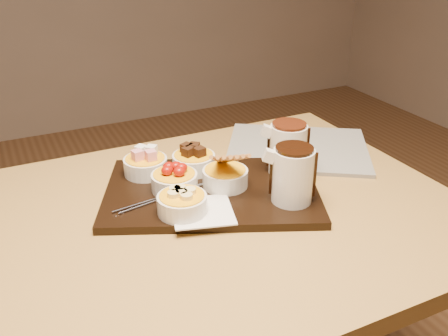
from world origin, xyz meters
name	(u,v)px	position (x,y,z in m)	size (l,w,h in m)	color
dining_table	(179,259)	(0.00, 0.00, 0.65)	(1.20, 0.80, 0.75)	#A27C3C
serving_board	(212,191)	(0.11, 0.06, 0.76)	(0.46, 0.30, 0.02)	black
napkin	(203,211)	(0.05, -0.02, 0.77)	(0.12, 0.12, 0.00)	white
bowl_marshmallows	(146,166)	(0.00, 0.19, 0.79)	(0.10, 0.10, 0.04)	silver
bowl_cake	(194,162)	(0.10, 0.16, 0.79)	(0.10, 0.10, 0.04)	silver
bowl_strawberries	(175,182)	(0.03, 0.09, 0.79)	(0.10, 0.10, 0.04)	silver
bowl_biscotti	(225,178)	(0.14, 0.06, 0.79)	(0.10, 0.10, 0.04)	silver
bowl_bananas	(182,204)	(0.01, -0.01, 0.79)	(0.10, 0.10, 0.04)	silver
pitcher_dark_chocolate	(293,176)	(0.23, -0.06, 0.83)	(0.08, 0.08, 0.12)	silver
pitcher_milk_chocolate	(288,149)	(0.29, 0.05, 0.83)	(0.08, 0.08, 0.12)	silver
fondue_skewers	(170,194)	(0.01, 0.07, 0.77)	(0.26, 0.03, 0.01)	silver
newspaper	(298,148)	(0.41, 0.18, 0.76)	(0.36, 0.29, 0.01)	beige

